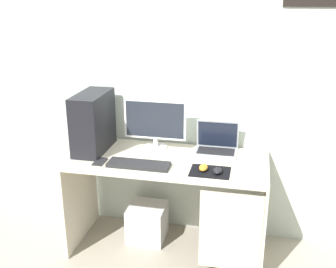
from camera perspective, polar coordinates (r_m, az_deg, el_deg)
name	(u,v)px	position (r m, az deg, el deg)	size (l,w,h in m)	color
ground_plane	(168,247)	(3.25, 0.00, -15.36)	(8.00, 8.00, 0.00)	#9E9384
wall_back	(178,69)	(3.05, 1.44, 9.04)	(4.00, 0.05, 2.60)	beige
desk	(170,179)	(2.94, 0.30, -6.18)	(1.39, 0.61, 0.73)	beige
pc_tower	(93,122)	(3.02, -10.33, 1.63)	(0.19, 0.42, 0.43)	black
monitor	(155,124)	(3.00, -1.81, 1.46)	(0.46, 0.17, 0.37)	white
laptop	(216,146)	(3.00, 6.69, -1.68)	(0.31, 0.23, 0.22)	#9EA3A8
keyboard	(139,164)	(2.77, -4.07, -4.23)	(0.42, 0.14, 0.02)	#232326
mousepad	(210,172)	(2.69, 5.83, -5.19)	(0.26, 0.20, 0.01)	black
mouse_left	(203,168)	(2.70, 4.92, -4.65)	(0.06, 0.10, 0.03)	orange
mouse_right	(218,170)	(2.67, 6.88, -5.03)	(0.06, 0.10, 0.03)	black
cell_phone	(100,162)	(2.86, -9.39, -3.80)	(0.07, 0.13, 0.01)	#232326
subwoofer	(147,222)	(3.28, -2.89, -12.10)	(0.28, 0.28, 0.28)	silver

